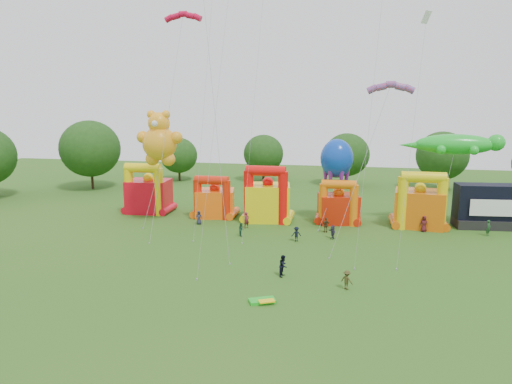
% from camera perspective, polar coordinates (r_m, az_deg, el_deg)
% --- Properties ---
extents(ground, '(160.00, 160.00, 0.00)m').
position_cam_1_polar(ground, '(34.91, -2.24, -14.42)').
color(ground, '#285B19').
rests_on(ground, ground).
extents(tree_ring, '(120.38, 122.45, 12.07)m').
position_cam_1_polar(tree_ring, '(33.53, -4.00, -4.10)').
color(tree_ring, '#352314').
rests_on(tree_ring, ground).
extents(bouncy_castle_0, '(5.83, 4.80, 7.07)m').
position_cam_1_polar(bouncy_castle_0, '(64.88, -13.34, -0.18)').
color(bouncy_castle_0, red).
rests_on(bouncy_castle_0, ground).
extents(bouncy_castle_1, '(5.65, 4.87, 5.74)m').
position_cam_1_polar(bouncy_castle_1, '(60.97, -5.21, -1.10)').
color(bouncy_castle_1, '#FB5D0D').
rests_on(bouncy_castle_1, ground).
extents(bouncy_castle_2, '(6.18, 5.23, 7.36)m').
position_cam_1_polar(bouncy_castle_2, '(58.61, 1.43, -0.97)').
color(bouncy_castle_2, yellow).
rests_on(bouncy_castle_2, ground).
extents(bouncy_castle_3, '(5.52, 4.81, 5.71)m').
position_cam_1_polar(bouncy_castle_3, '(58.57, 10.25, -1.75)').
color(bouncy_castle_3, red).
rests_on(bouncy_castle_3, ground).
extents(bouncy_castle_4, '(6.27, 5.29, 7.07)m').
position_cam_1_polar(bouncy_castle_4, '(59.17, 19.76, -1.62)').
color(bouncy_castle_4, '#D45C0B').
rests_on(bouncy_castle_4, ground).
extents(stage_trailer, '(8.70, 3.86, 5.38)m').
position_cam_1_polar(stage_trailer, '(62.44, 27.36, -1.64)').
color(stage_trailer, black).
rests_on(stage_trailer, ground).
extents(teddy_bear_kite, '(5.85, 4.85, 14.24)m').
position_cam_1_polar(teddy_bear_kite, '(57.14, -12.20, 4.58)').
color(teddy_bear_kite, '#FCA11C').
rests_on(teddy_bear_kite, ground).
extents(gecko_kite, '(12.17, 5.83, 11.46)m').
position_cam_1_polar(gecko_kite, '(59.71, 23.08, 2.78)').
color(gecko_kite, green).
rests_on(gecko_kite, ground).
extents(octopus_kite, '(4.10, 7.43, 10.68)m').
position_cam_1_polar(octopus_kite, '(57.81, 9.63, 1.78)').
color(octopus_kite, '#0B37AB').
rests_on(octopus_kite, ground).
extents(parafoil_kites, '(28.03, 14.88, 29.93)m').
position_cam_1_polar(parafoil_kites, '(46.17, 0.25, 7.13)').
color(parafoil_kites, red).
rests_on(parafoil_kites, ground).
extents(diamond_kites, '(23.67, 17.34, 37.81)m').
position_cam_1_polar(diamond_kites, '(45.81, 3.01, 11.95)').
color(diamond_kites, red).
rests_on(diamond_kites, ground).
extents(folded_kite_bundle, '(2.24, 1.75, 0.31)m').
position_cam_1_polar(folded_kite_bundle, '(35.88, 0.85, -13.44)').
color(folded_kite_bundle, green).
rests_on(folded_kite_bundle, ground).
extents(spectator_0, '(0.94, 0.71, 1.74)m').
position_cam_1_polar(spectator_0, '(57.68, -7.16, -3.20)').
color(spectator_0, '#23263B').
rests_on(spectator_0, ground).
extents(spectator_1, '(0.85, 0.85, 1.98)m').
position_cam_1_polar(spectator_1, '(55.53, -1.18, -3.55)').
color(spectator_1, maroon).
rests_on(spectator_1, ground).
extents(spectator_2, '(0.85, 0.92, 1.53)m').
position_cam_1_polar(spectator_2, '(52.39, -1.86, -4.70)').
color(spectator_2, '#1C472F').
rests_on(spectator_2, ground).
extents(spectator_3, '(1.20, 0.89, 1.66)m').
position_cam_1_polar(spectator_3, '(50.54, 5.06, -5.26)').
color(spectator_3, black).
rests_on(spectator_3, ground).
extents(spectator_4, '(1.13, 0.84, 1.78)m').
position_cam_1_polar(spectator_4, '(54.31, 8.73, -4.12)').
color(spectator_4, '#3C2E18').
rests_on(spectator_4, ground).
extents(spectator_5, '(1.11, 1.51, 1.58)m').
position_cam_1_polar(spectator_5, '(52.01, 9.55, -4.95)').
color(spectator_5, '#2E2945').
rests_on(spectator_5, ground).
extents(spectator_6, '(1.11, 0.94, 1.92)m').
position_cam_1_polar(spectator_6, '(57.53, 20.25, -3.76)').
color(spectator_6, '#4D161B').
rests_on(spectator_6, ground).
extents(spectator_7, '(0.75, 0.82, 1.87)m').
position_cam_1_polar(spectator_7, '(58.74, 27.06, -4.03)').
color(spectator_7, '#1A431F').
rests_on(spectator_7, ground).
extents(spectator_8, '(0.91, 1.07, 1.93)m').
position_cam_1_polar(spectator_8, '(40.62, 3.44, -9.19)').
color(spectator_8, black).
rests_on(spectator_8, ground).
extents(spectator_9, '(1.21, 1.08, 1.62)m').
position_cam_1_polar(spectator_9, '(38.63, 11.28, -10.73)').
color(spectator_9, '#3A3617').
rests_on(spectator_9, ground).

